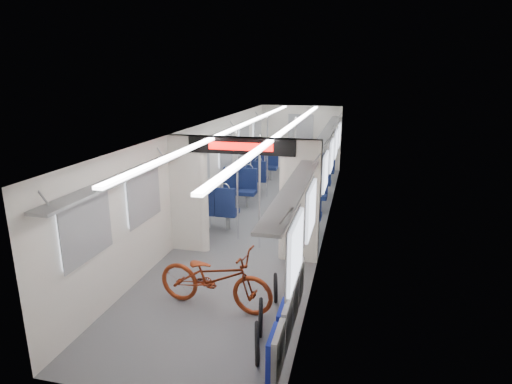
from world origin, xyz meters
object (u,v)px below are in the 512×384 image
bike_hoop_a (257,345)px  stanchion_near_right (260,193)px  seat_bay_far_right (318,172)px  stanchion_far_left (267,157)px  bicycle (215,278)px  seat_bay_near_left (229,195)px  seat_bay_far_left (258,169)px  stanchion_near_left (238,187)px  stanchion_far_right (295,160)px  bike_hoop_b (261,319)px  flip_bench (288,312)px  bike_hoop_c (276,289)px  seat_bay_near_right (306,200)px

bike_hoop_a → stanchion_near_right: (-0.78, 3.48, 0.91)m
seat_bay_far_right → stanchion_far_left: 1.90m
bicycle → seat_bay_near_left: size_ratio=0.85×
seat_bay_far_left → stanchion_far_left: 1.47m
seat_bay_near_left → seat_bay_far_right: bearing=59.1°
stanchion_near_left → stanchion_far_right: bearing=76.9°
bike_hoop_a → seat_bay_far_left: bearing=103.2°
bicycle → stanchion_far_right: 5.87m
bike_hoop_b → stanchion_near_left: size_ratio=0.23×
bike_hoop_b → seat_bay_near_left: bearing=111.9°
stanchion_near_right → seat_bay_near_left: bearing=124.1°
flip_bench → stanchion_near_left: bearing=115.1°
stanchion_near_right → stanchion_far_right: (0.17, 3.46, 0.00)m
flip_bench → seat_bay_far_left: seat_bay_far_left is taller
seat_bay_far_left → stanchion_far_right: stanchion_far_right is taller
stanchion_near_right → stanchion_near_left: bearing=147.1°
bicycle → bike_hoop_b: 1.02m
seat_bay_near_left → seat_bay_far_left: (-0.00, 3.15, -0.02)m
flip_bench → bike_hoop_c: flip_bench is taller
stanchion_far_left → stanchion_near_left: bearing=-88.6°
flip_bench → seat_bay_near_right: bearing=94.7°
flip_bench → seat_bay_far_right: size_ratio=1.10×
seat_bay_near_left → stanchion_far_left: bearing=74.2°
stanchion_far_left → stanchion_far_right: size_ratio=1.00×
seat_bay_far_left → flip_bench: bearing=-74.2°
bike_hoop_c → seat_bay_far_left: size_ratio=0.23×
bike_hoop_b → seat_bay_near_left: size_ratio=0.25×
bike_hoop_c → stanchion_far_right: size_ratio=0.20×
seat_bay_near_left → stanchion_far_right: 2.27m
seat_bay_near_left → seat_bay_far_right: (1.87, 3.13, -0.03)m
seat_bay_far_left → stanchion_near_left: size_ratio=0.88×
bike_hoop_c → seat_bay_near_left: seat_bay_near_left is taller
bike_hoop_b → seat_bay_far_right: bearing=90.0°
bicycle → bike_hoop_a: 1.46m
stanchion_near_left → stanchion_far_right: same height
seat_bay_far_left → bike_hoop_c: bearing=-74.6°
flip_bench → stanchion_near_left: stanchion_near_left is taller
stanchion_near_right → stanchion_far_right: same height
flip_bench → stanchion_far_right: bearing=98.1°
bike_hoop_a → stanchion_near_right: bearing=102.6°
flip_bench → stanchion_far_right: stanchion_far_right is taller
seat_bay_far_right → seat_bay_near_right: bearing=-90.0°
bike_hoop_c → stanchion_near_right: stanchion_near_right is taller
seat_bay_near_left → stanchion_far_right: (1.34, 1.73, 0.60)m
stanchion_far_left → seat_bay_near_left: bearing=-105.8°
flip_bench → bike_hoop_b: size_ratio=4.05×
stanchion_far_right → stanchion_near_left: bearing=-103.1°
bike_hoop_b → seat_bay_near_right: seat_bay_near_right is taller
seat_bay_near_right → stanchion_near_right: stanchion_near_right is taller
stanchion_near_left → seat_bay_far_right: bearing=74.5°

